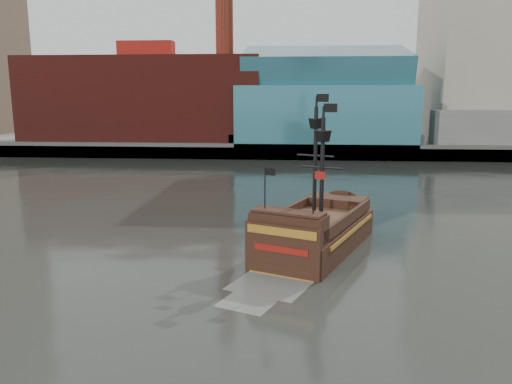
{
  "coord_description": "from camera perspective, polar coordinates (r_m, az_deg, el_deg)",
  "views": [
    {
      "loc": [
        5.02,
        -19.3,
        10.52
      ],
      "look_at": [
        2.42,
        13.96,
        4.0
      ],
      "focal_mm": 35.0,
      "sensor_mm": 36.0,
      "label": 1
    }
  ],
  "objects": [
    {
      "name": "ground",
      "position": [
        22.55,
        -9.34,
        -16.92
      ],
      "size": [
        400.0,
        400.0,
        0.0
      ],
      "primitive_type": "plane",
      "color": "#262924",
      "rests_on": "ground"
    },
    {
      "name": "promenade_far",
      "position": [
        111.82,
        1.89,
        6.17
      ],
      "size": [
        220.0,
        60.0,
        2.0
      ],
      "primitive_type": "cube",
      "color": "slate",
      "rests_on": "ground"
    },
    {
      "name": "seawall",
      "position": [
        82.47,
        0.95,
        4.64
      ],
      "size": [
        220.0,
        1.0,
        2.6
      ],
      "primitive_type": "cube",
      "color": "#4C4C49",
      "rests_on": "ground"
    },
    {
      "name": "skyline",
      "position": [
        104.81,
        4.78,
        18.72
      ],
      "size": [
        149.0,
        45.0,
        62.0
      ],
      "color": "brown",
      "rests_on": "promenade_far"
    },
    {
      "name": "pirate_ship",
      "position": [
        34.6,
        6.81,
        -4.95
      ],
      "size": [
        9.95,
        15.74,
        11.35
      ],
      "rotation": [
        0.0,
        0.0,
        -0.39
      ],
      "color": "black",
      "rests_on": "ground"
    }
  ]
}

